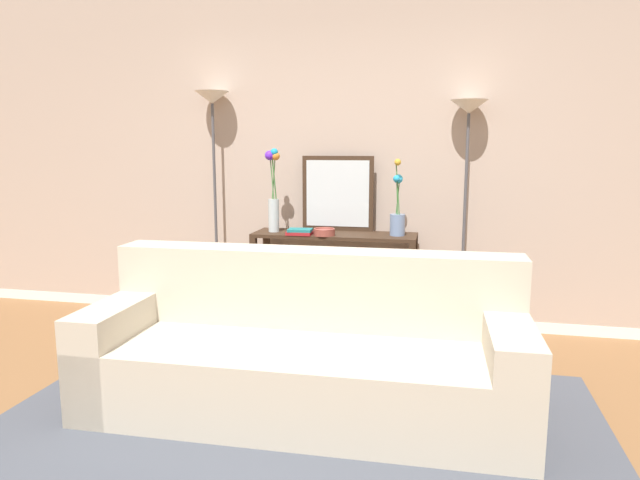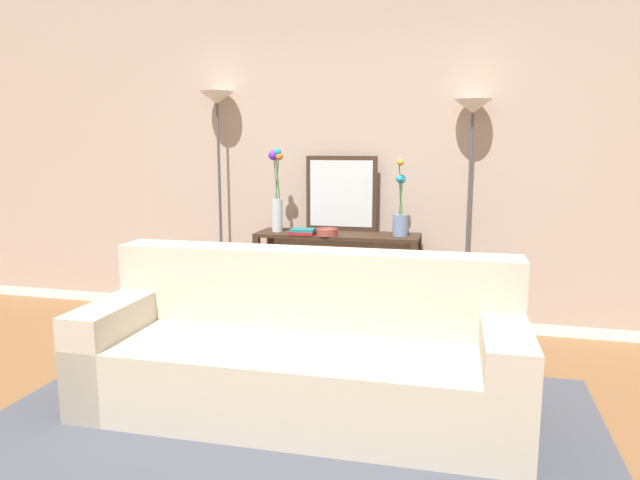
{
  "view_description": "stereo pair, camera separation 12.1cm",
  "coord_description": "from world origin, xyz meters",
  "views": [
    {
      "loc": [
        0.8,
        -2.43,
        1.49
      ],
      "look_at": [
        -0.01,
        1.23,
        0.87
      ],
      "focal_mm": 31.94,
      "sensor_mm": 36.0,
      "label": 1
    },
    {
      "loc": [
        0.92,
        -2.4,
        1.49
      ],
      "look_at": [
        -0.01,
        1.23,
        0.87
      ],
      "focal_mm": 31.94,
      "sensor_mm": 36.0,
      "label": 2
    }
  ],
  "objects": [
    {
      "name": "vase_short_flowers",
      "position": [
        0.44,
        1.97,
        0.97
      ],
      "size": [
        0.12,
        0.14,
        0.59
      ],
      "color": "#6B84AD",
      "rests_on": "console_table"
    },
    {
      "name": "wall_mirror",
      "position": [
        -0.06,
        2.13,
        1.1
      ],
      "size": [
        0.59,
        0.02,
        0.61
      ],
      "color": "#382619",
      "rests_on": "console_table"
    },
    {
      "name": "book_row_under_console",
      "position": [
        -0.44,
        1.97,
        0.06
      ],
      "size": [
        0.29,
        0.18,
        0.12
      ],
      "color": "navy",
      "rests_on": "ground"
    },
    {
      "name": "floor_lamp_left",
      "position": [
        -1.11,
        2.08,
        1.52
      ],
      "size": [
        0.28,
        0.28,
        1.93
      ],
      "color": "#4C4C51",
      "rests_on": "ground"
    },
    {
      "name": "ground_plane",
      "position": [
        0.0,
        0.0,
        -0.01
      ],
      "size": [
        16.0,
        16.0,
        0.02
      ],
      "primitive_type": "cube",
      "color": "brown"
    },
    {
      "name": "couch",
      "position": [
        0.06,
        0.54,
        0.31
      ],
      "size": [
        2.43,
        0.93,
        0.88
      ],
      "color": "#BCB29E",
      "rests_on": "ground"
    },
    {
      "name": "book_stack",
      "position": [
        -0.31,
        1.84,
        0.82
      ],
      "size": [
        0.2,
        0.15,
        0.05
      ],
      "color": "maroon",
      "rests_on": "console_table"
    },
    {
      "name": "fruit_bowl",
      "position": [
        -0.11,
        1.85,
        0.83
      ],
      "size": [
        0.17,
        0.17,
        0.06
      ],
      "color": "brown",
      "rests_on": "console_table"
    },
    {
      "name": "vase_tall_flowers",
      "position": [
        -0.55,
        1.94,
        1.1
      ],
      "size": [
        0.12,
        0.12,
        0.67
      ],
      "color": "silver",
      "rests_on": "console_table"
    },
    {
      "name": "area_rug",
      "position": [
        0.06,
        0.38,
        0.01
      ],
      "size": [
        3.27,
        1.9,
        0.01
      ],
      "color": "#474C56",
      "rests_on": "ground"
    },
    {
      "name": "floor_lamp_right",
      "position": [
        0.95,
        2.08,
        1.44
      ],
      "size": [
        0.28,
        0.28,
        1.83
      ],
      "color": "#4C4C51",
      "rests_on": "ground"
    },
    {
      "name": "back_wall",
      "position": [
        0.0,
        2.3,
        1.46
      ],
      "size": [
        12.0,
        0.15,
        2.92
      ],
      "color": "white",
      "rests_on": "ground"
    },
    {
      "name": "console_table",
      "position": [
        -0.05,
        1.97,
        0.55
      ],
      "size": [
        1.3,
        0.39,
        0.8
      ],
      "color": "#382619",
      "rests_on": "ground"
    }
  ]
}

